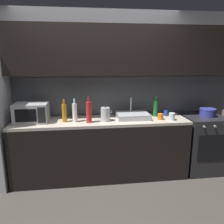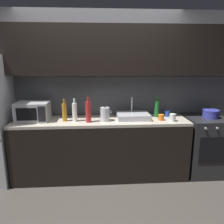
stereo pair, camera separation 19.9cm
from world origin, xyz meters
name	(u,v)px [view 1 (the left image)]	position (x,y,z in m)	size (l,w,h in m)	color
ground_plane	(108,213)	(0.00, 0.00, 0.00)	(10.00, 10.00, 0.00)	#3D3833
back_wall	(99,74)	(0.00, 1.20, 1.55)	(4.30, 0.44, 2.50)	slate
counter_run	(101,148)	(0.00, 0.90, 0.45)	(2.56, 0.60, 0.90)	black
oven_range	(202,143)	(1.62, 0.90, 0.45)	(0.60, 0.62, 0.90)	#232326
microwave	(32,113)	(-0.98, 0.92, 1.04)	(0.46, 0.35, 0.27)	#A8AAAF
sink_basin	(133,116)	(0.48, 0.93, 0.94)	(0.48, 0.38, 0.30)	#ADAFB5
kettle	(105,114)	(0.06, 0.83, 1.00)	(0.17, 0.13, 0.22)	#B7BABF
wine_bottle_white	(75,112)	(-0.38, 0.84, 1.04)	(0.07, 0.07, 0.34)	silver
wine_bottle_teal	(74,109)	(-0.40, 1.07, 1.03)	(0.07, 0.07, 0.32)	#19666B
wine_bottle_red	(89,112)	(-0.18, 0.78, 1.05)	(0.08, 0.08, 0.36)	#A82323
wine_bottle_green	(155,108)	(0.86, 1.01, 1.03)	(0.07, 0.07, 0.32)	#1E6B2D
wine_bottle_amber	(64,113)	(-0.52, 0.85, 1.03)	(0.07, 0.07, 0.32)	#B27019
mug_blue	(166,113)	(1.04, 1.03, 0.95)	(0.09, 0.09, 0.09)	#234299
mug_clear	(172,117)	(1.03, 0.75, 0.95)	(0.09, 0.09, 0.11)	silver
mug_orange	(160,117)	(0.88, 0.81, 0.94)	(0.08, 0.08, 0.09)	orange
cooking_pot	(208,112)	(1.67, 0.90, 0.96)	(0.24, 0.24, 0.12)	#333899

